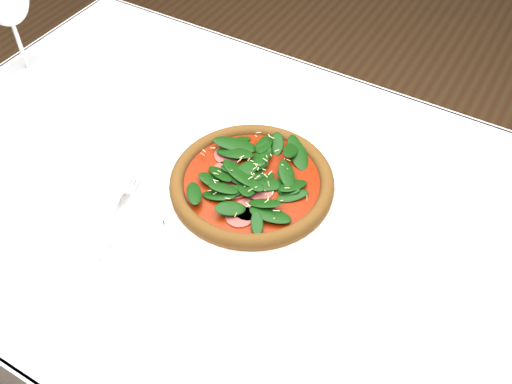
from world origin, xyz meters
The scene contains 6 objects.
ground centered at (0.00, 0.00, 0.00)m, with size 6.00×6.00×0.00m, color brown.
dining_table centered at (0.00, 0.00, 0.65)m, with size 1.21×0.81×0.75m.
plate centered at (0.04, 0.03, 0.76)m, with size 0.31×0.31×0.01m.
pizza centered at (0.04, 0.03, 0.78)m, with size 0.31×0.31×0.04m.
napkin centered at (-0.11, -0.15, 0.76)m, with size 0.15×0.07×0.01m, color white.
fork centered at (-0.12, -0.12, 0.76)m, with size 0.07×0.16×0.00m.
Camera 1 is at (0.37, -0.52, 1.46)m, focal length 40.00 mm.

